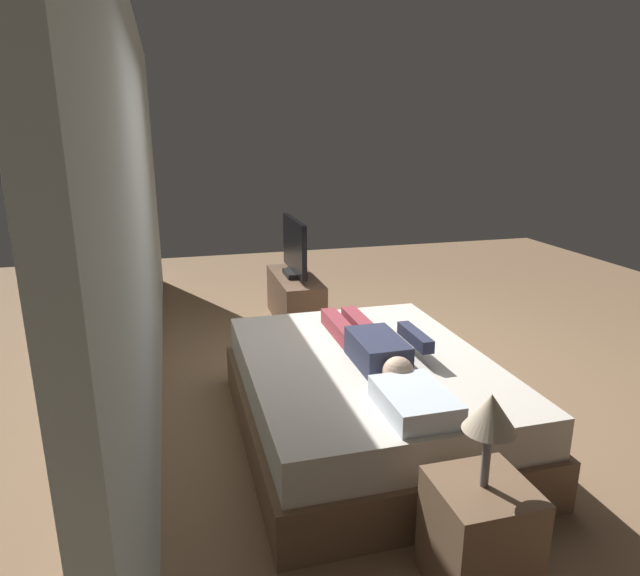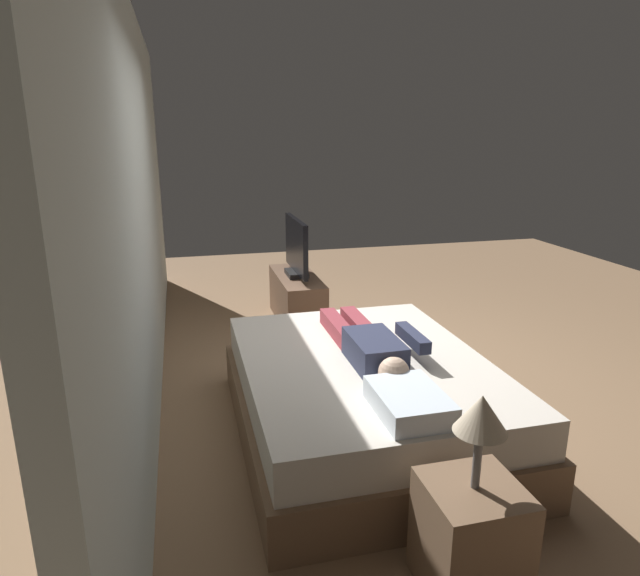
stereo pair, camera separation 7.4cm
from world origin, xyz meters
name	(u,v)px [view 1 (the left image)]	position (x,y,z in m)	size (l,w,h in m)	color
ground_plane	(364,382)	(0.00, 0.00, 0.00)	(10.00, 10.00, 0.00)	#8C6B4C
back_wall	(140,208)	(0.40, 1.62, 1.40)	(6.40, 0.10, 2.80)	silver
bed	(366,397)	(-0.74, 0.25, 0.26)	(2.08, 1.60, 0.54)	brown
pillow	(415,401)	(-1.46, 0.25, 0.60)	(0.48, 0.34, 0.12)	white
person	(372,344)	(-0.71, 0.21, 0.62)	(1.26, 0.46, 0.18)	#2D334C
remote	(419,340)	(-0.56, -0.20, 0.55)	(0.15, 0.04, 0.02)	black
tv_stand	(295,299)	(1.56, 0.21, 0.25)	(1.10, 0.40, 0.50)	brown
tv	(294,249)	(1.56, 0.21, 0.78)	(0.88, 0.20, 0.59)	black
nightstand	(479,537)	(-2.08, 0.22, 0.26)	(0.40, 0.40, 0.52)	brown
lamp	(490,414)	(-2.08, 0.22, 0.85)	(0.22, 0.22, 0.42)	#59595B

